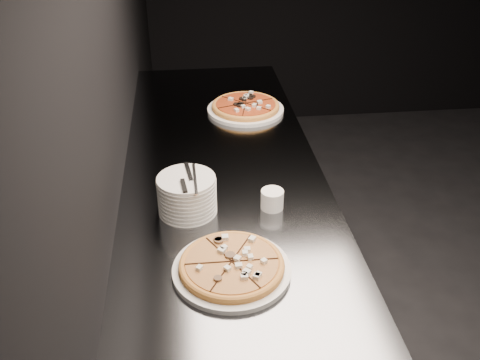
{
  "coord_description": "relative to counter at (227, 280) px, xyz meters",
  "views": [
    {
      "loc": [
        -2.26,
        -1.63,
        1.94
      ],
      "look_at": [
        -2.08,
        -0.03,
        0.95
      ],
      "focal_mm": 40.0,
      "sensor_mm": 36.0,
      "label": 1
    }
  ],
  "objects": [
    {
      "name": "wall_left",
      "position": [
        -0.37,
        0.0,
        0.94
      ],
      "size": [
        0.02,
        5.0,
        2.8
      ],
      "primitive_type": "cube",
      "color": "black",
      "rests_on": "floor"
    },
    {
      "name": "counter",
      "position": [
        0.0,
        0.0,
        0.0
      ],
      "size": [
        0.74,
        2.44,
        0.92
      ],
      "color": "#5A5D62",
      "rests_on": "floor"
    },
    {
      "name": "pizza_mushroom",
      "position": [
        -0.02,
        -0.48,
        0.48
      ],
      "size": [
        0.34,
        0.34,
        0.04
      ],
      "rotation": [
        0.0,
        0.0,
        -0.01
      ],
      "color": "silver",
      "rests_on": "counter"
    },
    {
      "name": "pizza_tomato",
      "position": [
        0.15,
        0.62,
        0.48
      ],
      "size": [
        0.39,
        0.39,
        0.04
      ],
      "rotation": [
        0.0,
        0.0,
        0.31
      ],
      "color": "silver",
      "rests_on": "counter"
    },
    {
      "name": "plate_stack",
      "position": [
        -0.14,
        -0.16,
        0.52
      ],
      "size": [
        0.19,
        0.19,
        0.13
      ],
      "color": "silver",
      "rests_on": "counter"
    },
    {
      "name": "cutlery",
      "position": [
        -0.13,
        -0.17,
        0.59
      ],
      "size": [
        0.07,
        0.2,
        0.01
      ],
      "rotation": [
        0.0,
        0.0,
        0.12
      ],
      "color": "silver",
      "rests_on": "plate_stack"
    },
    {
      "name": "ramekin",
      "position": [
        0.14,
        -0.17,
        0.49
      ],
      "size": [
        0.08,
        0.08,
        0.07
      ],
      "color": "white",
      "rests_on": "counter"
    }
  ]
}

